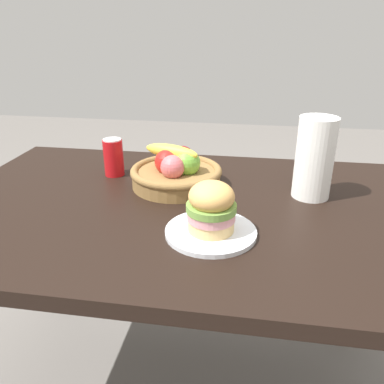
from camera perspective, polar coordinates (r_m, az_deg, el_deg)
dining_table at (r=1.18m, az=-1.72°, el=-6.07°), size 1.40×0.90×0.75m
plate at (r=0.98m, az=2.74°, el=-5.80°), size 0.23×0.23×0.01m
sandwich at (r=0.95m, az=2.82°, el=-2.18°), size 0.12×0.12×0.13m
soda_can at (r=1.35m, az=-11.32°, el=4.98°), size 0.07×0.07×0.13m
fruit_basket at (r=1.24m, az=-2.29°, el=2.98°), size 0.29×0.29×0.14m
paper_towel_roll at (r=1.19m, az=17.35°, el=4.71°), size 0.11×0.11×0.24m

